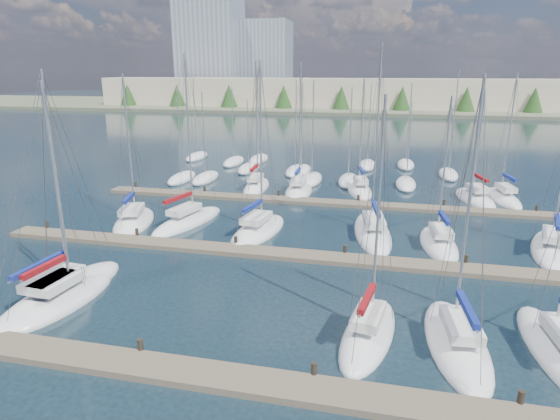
% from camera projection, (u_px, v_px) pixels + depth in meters
% --- Properties ---
extents(ground, '(400.00, 400.00, 0.00)m').
position_uv_depth(ground, '(345.00, 153.00, 73.89)').
color(ground, '#1A2B35').
rests_on(ground, ground).
extents(dock_near, '(44.00, 1.93, 1.10)m').
position_uv_depth(dock_near, '(217.00, 377.00, 19.71)').
color(dock_near, '#6B5E4C').
rests_on(dock_near, ground).
extents(dock_mid, '(44.00, 1.93, 1.10)m').
position_uv_depth(dock_mid, '(286.00, 254.00, 32.78)').
color(dock_mid, '#6B5E4C').
rests_on(dock_mid, ground).
extents(dock_far, '(44.00, 1.93, 1.10)m').
position_uv_depth(dock_far, '(316.00, 202.00, 45.85)').
color(dock_far, '#6B5E4C').
rests_on(dock_far, ground).
extents(sailboat_r, '(3.40, 8.16, 13.06)m').
position_uv_depth(sailboat_r, '(503.00, 198.00, 47.06)').
color(sailboat_r, white).
rests_on(sailboat_r, ground).
extents(sailboat_p, '(3.78, 7.60, 12.52)m').
position_uv_depth(sailboat_p, '(360.00, 190.00, 50.14)').
color(sailboat_p, white).
rests_on(sailboat_p, ground).
extents(sailboat_h, '(4.95, 8.24, 13.05)m').
position_uv_depth(sailboat_h, '(134.00, 221.00, 39.83)').
color(sailboat_h, white).
rests_on(sailboat_h, ground).
extents(sailboat_m, '(4.88, 9.14, 12.18)m').
position_uv_depth(sailboat_m, '(551.00, 249.00, 33.80)').
color(sailboat_m, white).
rests_on(sailboat_m, ground).
extents(sailboat_d, '(3.46, 7.68, 12.32)m').
position_uv_depth(sailboat_d, '(368.00, 333.00, 22.90)').
color(sailboat_d, white).
rests_on(sailboat_d, ground).
extents(sailboat_b, '(3.74, 10.04, 13.37)m').
position_uv_depth(sailboat_b, '(62.00, 294.00, 26.92)').
color(sailboat_b, white).
rests_on(sailboat_b, ground).
extents(sailboat_k, '(4.16, 10.50, 15.23)m').
position_uv_depth(sailboat_k, '(372.00, 232.00, 37.22)').
color(sailboat_k, white).
rests_on(sailboat_k, ground).
extents(sailboat_n, '(2.85, 8.02, 14.26)m').
position_uv_depth(sailboat_n, '(256.00, 187.00, 51.56)').
color(sailboat_n, white).
rests_on(sailboat_n, ground).
extents(sailboat_q, '(4.28, 8.27, 11.54)m').
position_uv_depth(sailboat_q, '(475.00, 199.00, 46.90)').
color(sailboat_q, white).
rests_on(sailboat_q, ground).
extents(sailboat_f, '(3.10, 8.71, 12.29)m').
position_uv_depth(sailboat_f, '(559.00, 351.00, 21.44)').
color(sailboat_f, white).
rests_on(sailboat_f, ground).
extents(sailboat_e, '(3.38, 8.47, 13.18)m').
position_uv_depth(sailboat_e, '(456.00, 342.00, 22.15)').
color(sailboat_e, white).
rests_on(sailboat_e, ground).
extents(sailboat_o, '(3.15, 7.63, 14.08)m').
position_uv_depth(sailboat_o, '(299.00, 191.00, 49.87)').
color(sailboat_o, white).
rests_on(sailboat_o, ground).
extents(sailboat_l, '(3.15, 7.73, 11.62)m').
position_uv_depth(sailboat_l, '(439.00, 244.00, 34.69)').
color(sailboat_l, white).
rests_on(sailboat_l, ground).
extents(sailboat_i, '(4.59, 9.35, 14.60)m').
position_uv_depth(sailboat_i, '(188.00, 221.00, 39.89)').
color(sailboat_i, white).
rests_on(sailboat_i, ground).
extents(sailboat_j, '(4.12, 8.72, 14.03)m').
position_uv_depth(sailboat_j, '(258.00, 230.00, 37.62)').
color(sailboat_j, white).
rests_on(sailboat_j, ground).
extents(sailboat_c, '(3.51, 7.85, 12.83)m').
position_uv_depth(sailboat_c, '(63.00, 299.00, 26.37)').
color(sailboat_c, white).
rests_on(sailboat_c, ground).
extents(distant_boats, '(36.93, 20.75, 13.30)m').
position_uv_depth(distant_boats, '(299.00, 170.00, 59.58)').
color(distant_boats, '#9EA0A5').
rests_on(distant_boats, ground).
extents(shoreline, '(400.00, 60.00, 38.00)m').
position_uv_depth(shoreline, '(331.00, 86.00, 158.41)').
color(shoreline, '#666B51').
rests_on(shoreline, ground).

